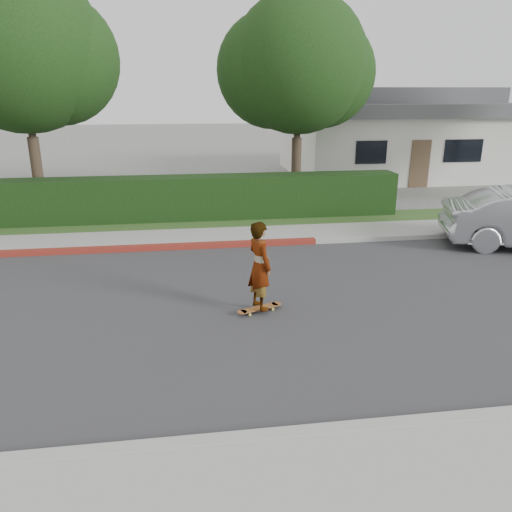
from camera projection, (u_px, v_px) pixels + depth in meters
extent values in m
plane|color=slate|center=(318.00, 303.00, 10.24)|extent=(120.00, 120.00, 0.00)
cube|color=#2D2D30|center=(318.00, 303.00, 10.24)|extent=(60.00, 8.00, 0.01)
cube|color=#9E9E99|center=(400.00, 426.00, 6.36)|extent=(60.00, 0.20, 0.15)
cube|color=gray|center=(434.00, 478.00, 5.52)|extent=(60.00, 1.60, 0.12)
cube|color=#9E9E99|center=(280.00, 242.00, 14.07)|extent=(60.00, 0.20, 0.15)
cube|color=maroon|center=(98.00, 250.00, 13.40)|extent=(12.00, 0.21, 0.15)
cube|color=gray|center=(275.00, 234.00, 14.92)|extent=(60.00, 1.60, 0.12)
cube|color=#2D4C1E|center=(266.00, 221.00, 16.43)|extent=(60.00, 1.60, 0.10)
cube|color=black|center=(173.00, 200.00, 16.37)|extent=(15.00, 1.00, 1.50)
cylinder|color=#33261C|center=(38.00, 178.00, 16.80)|extent=(0.36, 0.36, 2.70)
cylinder|color=#33261C|center=(30.00, 116.00, 16.17)|extent=(0.24, 0.24, 2.25)
sphere|color=black|center=(20.00, 48.00, 15.53)|extent=(5.20, 5.20, 5.20)
sphere|color=black|center=(54.00, 60.00, 16.03)|extent=(4.16, 4.16, 4.16)
cylinder|color=#33261C|center=(296.00, 173.00, 18.50)|extent=(0.36, 0.36, 2.52)
cylinder|color=#33261C|center=(297.00, 120.00, 17.91)|extent=(0.24, 0.24, 2.10)
sphere|color=black|center=(299.00, 64.00, 17.32)|extent=(4.80, 4.80, 4.80)
sphere|color=black|center=(274.00, 70.00, 17.65)|extent=(4.08, 4.08, 4.08)
sphere|color=black|center=(321.00, 73.00, 17.81)|extent=(3.84, 3.84, 3.84)
cube|color=beige|center=(389.00, 145.00, 25.87)|extent=(10.00, 8.00, 3.00)
cube|color=#4C4C51|center=(392.00, 108.00, 25.31)|extent=(10.60, 8.60, 0.60)
cube|color=#4C4C51|center=(394.00, 96.00, 25.12)|extent=(8.40, 6.40, 0.80)
cube|color=black|center=(371.00, 152.00, 21.73)|extent=(1.40, 0.06, 1.00)
cube|color=black|center=(463.00, 151.00, 22.30)|extent=(1.80, 0.06, 1.00)
cube|color=brown|center=(420.00, 164.00, 22.21)|extent=(0.90, 0.06, 2.10)
cylinder|color=gold|center=(250.00, 315.00, 9.62)|extent=(0.06, 0.05, 0.05)
cylinder|color=gold|center=(246.00, 312.00, 9.74)|extent=(0.06, 0.05, 0.05)
cylinder|color=gold|center=(273.00, 309.00, 9.86)|extent=(0.06, 0.05, 0.05)
cylinder|color=gold|center=(269.00, 306.00, 9.98)|extent=(0.06, 0.05, 0.05)
cube|color=silver|center=(248.00, 312.00, 9.67)|extent=(0.10, 0.16, 0.02)
cube|color=silver|center=(271.00, 306.00, 9.91)|extent=(0.10, 0.16, 0.02)
cube|color=brown|center=(260.00, 308.00, 9.78)|extent=(0.79, 0.46, 0.02)
cylinder|color=brown|center=(242.00, 312.00, 9.60)|extent=(0.25, 0.25, 0.02)
cylinder|color=brown|center=(276.00, 304.00, 9.97)|extent=(0.25, 0.25, 0.02)
imported|color=white|center=(260.00, 266.00, 9.51)|extent=(0.62, 0.74, 1.74)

